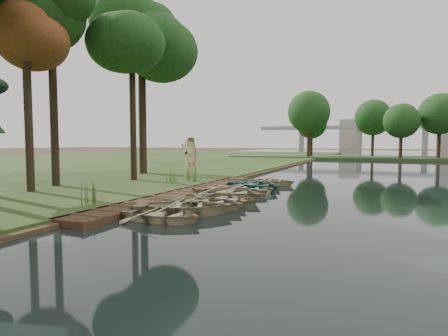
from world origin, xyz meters
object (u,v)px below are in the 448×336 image
at_px(rowboat_2, 205,200).
at_px(rowboat_1, 183,204).
at_px(rowboat_0, 162,212).
at_px(stored_rowboat, 191,171).
at_px(boardwalk, 185,194).

bearing_deg(rowboat_2, rowboat_1, 174.96).
height_order(rowboat_0, stored_rowboat, stored_rowboat).
bearing_deg(boardwalk, rowboat_2, -47.92).
height_order(rowboat_1, rowboat_2, rowboat_1).
distance_m(boardwalk, rowboat_1, 5.05).
xyz_separation_m(rowboat_1, stored_rowboat, (-7.00, 13.60, 0.15)).
relative_size(boardwalk, rowboat_1, 4.14).
relative_size(rowboat_1, rowboat_2, 1.11).
distance_m(rowboat_1, rowboat_2, 1.51).
bearing_deg(stored_rowboat, rowboat_1, -148.85).
height_order(rowboat_0, rowboat_2, rowboat_2).
xyz_separation_m(rowboat_1, rowboat_2, (0.22, 1.50, -0.04)).
xyz_separation_m(boardwalk, rowboat_1, (2.42, -4.42, 0.30)).
relative_size(boardwalk, rowboat_0, 5.16).
bearing_deg(rowboat_0, rowboat_2, -4.31).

